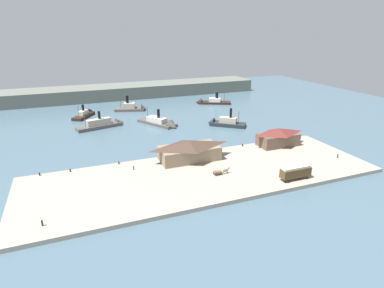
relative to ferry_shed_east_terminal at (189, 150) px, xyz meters
name	(u,v)px	position (x,y,z in m)	size (l,w,h in m)	color
ground_plane	(181,153)	(0.31, 9.80, -4.59)	(320.00, 320.00, 0.00)	#476070
quay_promenade	(204,175)	(0.31, -12.20, -3.99)	(110.00, 36.00, 1.20)	#9E9384
seawall_edge	(184,155)	(0.31, 6.20, -4.09)	(110.00, 0.80, 1.00)	gray
ferry_shed_east_terminal	(189,150)	(0.00, 0.00, 0.00)	(20.65, 10.35, 6.68)	#847056
ferry_shed_central_terminal	(278,137)	(36.84, 0.65, 0.09)	(15.51, 8.16, 6.85)	brown
street_tram	(296,172)	(24.11, -25.87, -1.01)	(9.63, 2.92, 4.04)	#4C381E
horse_cart	(221,171)	(4.89, -14.75, -2.46)	(5.49, 1.46, 1.87)	brown
pedestrian_standing_center	(133,168)	(-19.66, -1.39, -2.68)	(0.39, 0.39, 1.56)	#3D4C42
pedestrian_at_waters_edge	(42,223)	(-45.41, -24.33, -2.63)	(0.41, 0.41, 1.67)	#232328
pedestrian_near_east_shed	(338,156)	(48.83, -17.68, -2.67)	(0.39, 0.39, 1.58)	#232328
mooring_post_east	(119,163)	(-23.30, 4.76, -2.94)	(0.44, 0.44, 0.90)	black
mooring_post_west	(243,145)	(23.66, 4.53, -2.94)	(0.44, 0.44, 0.90)	black
mooring_post_center_west	(70,170)	(-38.58, 4.33, -2.94)	(0.44, 0.44, 0.90)	black
mooring_post_center_east	(40,174)	(-47.46, 4.87, -2.94)	(0.44, 0.44, 0.90)	black
ferry_approaching_east	(162,123)	(3.91, 46.34, -3.48)	(16.86, 23.13, 10.30)	#514C47
ferry_outer_harbor	(85,114)	(-29.07, 77.05, -3.42)	(13.00, 16.72, 8.88)	black
ferry_approaching_west	(223,123)	(31.09, 35.36, -3.19)	(17.54, 15.68, 10.50)	#23282D
ferry_departing_north	(104,124)	(-22.24, 53.65, -3.13)	(23.15, 10.51, 9.55)	#514C47
ferry_moored_west	(134,108)	(-2.55, 80.70, -3.24)	(18.72, 11.18, 10.82)	#514C47
ferry_moored_east	(210,102)	(44.60, 80.82, -3.43)	(21.75, 14.47, 9.27)	black
far_headland	(126,91)	(0.31, 119.80, -0.59)	(180.00, 24.00, 8.00)	#60665B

